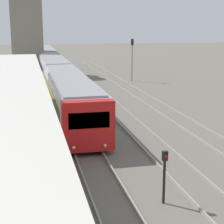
{
  "coord_description": "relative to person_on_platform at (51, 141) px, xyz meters",
  "views": [
    {
      "loc": [
        -2.83,
        -6.27,
        6.55
      ],
      "look_at": [
        1.83,
        14.32,
        1.56
      ],
      "focal_mm": 60.0,
      "sensor_mm": 36.0,
      "label": 1
    }
  ],
  "objects": [
    {
      "name": "signal_mast_far",
      "position": [
        11.14,
        27.36,
        1.17
      ],
      "size": [
        0.28,
        0.29,
        4.86
      ],
      "color": "gray",
      "rests_on": "ground_plane"
    },
    {
      "name": "distant_domed_building",
      "position": [
        -0.6,
        36.72,
        3.87
      ],
      "size": [
        4.0,
        4.0,
        12.13
      ],
      "color": "slate",
      "rests_on": "ground_plane"
    },
    {
      "name": "person_on_platform",
      "position": [
        0.0,
        0.0,
        0.0
      ],
      "size": [
        0.4,
        0.22,
        1.66
      ],
      "color": "#2D2D33",
      "rests_on": "station_platform"
    },
    {
      "name": "train_near",
      "position": [
        2.06,
        27.76,
        -0.25
      ],
      "size": [
        2.66,
        49.65,
        2.96
      ],
      "color": "red",
      "rests_on": "ground_plane"
    },
    {
      "name": "signal_post_near",
      "position": [
        3.94,
        -2.57,
        -0.64
      ],
      "size": [
        0.2,
        0.21,
        2.05
      ],
      "color": "black",
      "rests_on": "ground_plane"
    }
  ]
}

